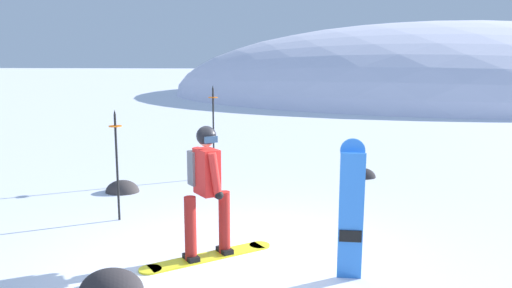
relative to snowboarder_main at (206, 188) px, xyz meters
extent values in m
plane|color=white|center=(0.41, -0.25, -0.92)|extent=(300.00, 300.00, 0.00)
ellipsoid|color=white|center=(10.54, 34.79, -0.92)|extent=(40.70, 36.63, 10.68)
cube|color=yellow|center=(0.02, -0.02, -0.91)|extent=(1.39, 1.19, 0.02)
cylinder|color=yellow|center=(0.63, 0.46, -0.91)|extent=(0.28, 0.28, 0.02)
cylinder|color=yellow|center=(-0.59, -0.51, -0.91)|extent=(0.28, 0.28, 0.02)
cube|color=black|center=(0.21, 0.13, -0.86)|extent=(0.27, 0.28, 0.06)
cube|color=black|center=(-0.17, -0.17, -0.86)|extent=(0.27, 0.28, 0.06)
cylinder|color=maroon|center=(0.21, 0.13, -0.48)|extent=(0.15, 0.15, 0.82)
cylinder|color=maroon|center=(-0.17, -0.17, -0.48)|extent=(0.15, 0.15, 0.82)
cube|color=red|center=(0.02, -0.02, 0.22)|extent=(0.40, 0.42, 0.58)
cylinder|color=red|center=(-0.13, 0.15, 0.22)|extent=(0.20, 0.19, 0.57)
cylinder|color=red|center=(0.16, -0.20, 0.22)|extent=(0.20, 0.19, 0.57)
sphere|color=black|center=(-0.11, 0.20, -0.03)|extent=(0.11, 0.11, 0.11)
sphere|color=black|center=(0.21, -0.19, -0.03)|extent=(0.11, 0.11, 0.11)
cube|color=slate|center=(-0.11, 0.13, 0.24)|extent=(0.33, 0.32, 0.44)
cube|color=slate|center=(-0.17, 0.21, 0.16)|extent=(0.19, 0.17, 0.20)
sphere|color=beige|center=(0.02, -0.02, 0.64)|extent=(0.21, 0.21, 0.21)
sphere|color=black|center=(0.02, -0.02, 0.67)|extent=(0.25, 0.25, 0.25)
cube|color=navy|center=(0.10, -0.13, 0.64)|extent=(0.15, 0.13, 0.08)
cube|color=blue|center=(1.78, -0.49, -0.16)|extent=(0.28, 0.17, 1.52)
cylinder|color=blue|center=(1.78, -0.41, 0.59)|extent=(0.28, 0.05, 0.28)
cube|color=black|center=(1.78, -0.46, 0.06)|extent=(0.25, 0.08, 0.15)
cube|color=black|center=(1.78, -0.46, -0.38)|extent=(0.25, 0.08, 0.15)
cylinder|color=black|center=(-1.73, 1.33, -0.07)|extent=(0.04, 0.04, 1.69)
cylinder|color=orange|center=(-1.73, 1.33, 0.59)|extent=(0.20, 0.20, 0.02)
cone|color=black|center=(-1.73, 1.33, 0.81)|extent=(0.04, 0.04, 0.08)
cylinder|color=black|center=(-0.85, 4.40, 0.04)|extent=(0.04, 0.04, 1.92)
cylinder|color=orange|center=(-0.85, 4.40, 0.82)|extent=(0.20, 0.20, 0.02)
cone|color=black|center=(-0.85, 4.40, 1.04)|extent=(0.04, 0.04, 0.08)
ellipsoid|color=#282628|center=(2.34, 4.88, -0.92)|extent=(0.58, 0.49, 0.40)
ellipsoid|color=#383333|center=(-2.36, 3.01, -0.92)|extent=(0.65, 0.55, 0.46)
camera|label=1|loc=(1.42, -6.10, 1.59)|focal=35.58mm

